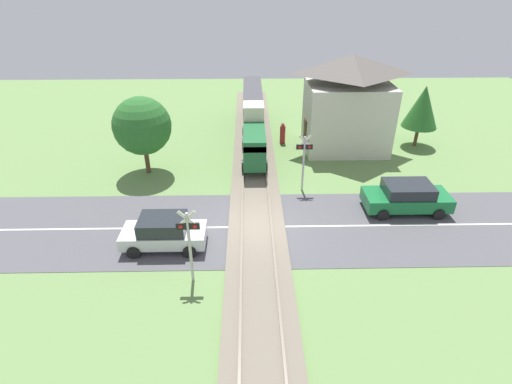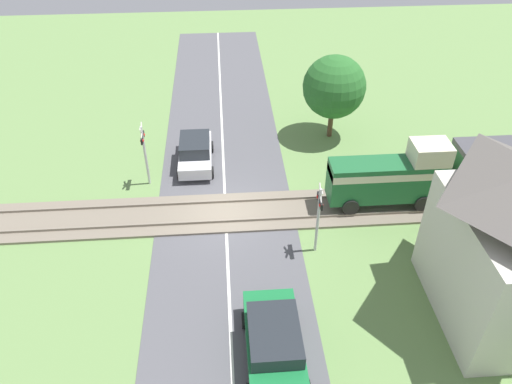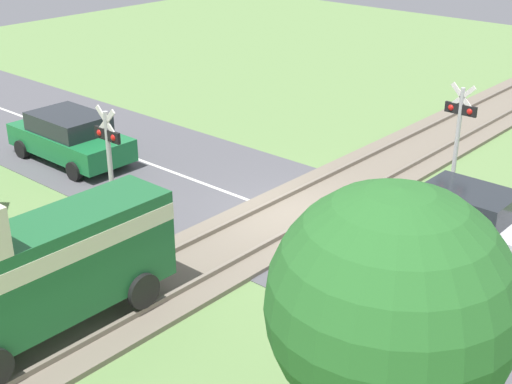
{
  "view_description": "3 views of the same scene",
  "coord_description": "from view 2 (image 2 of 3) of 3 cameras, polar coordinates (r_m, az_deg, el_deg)",
  "views": [
    {
      "loc": [
        -0.37,
        -16.34,
        11.27
      ],
      "look_at": [
        0.0,
        1.43,
        1.2
      ],
      "focal_mm": 28.0,
      "sensor_mm": 36.0,
      "label": 1
    },
    {
      "loc": [
        17.95,
        0.06,
        14.96
      ],
      "look_at": [
        0.0,
        1.43,
        1.2
      ],
      "focal_mm": 35.0,
      "sensor_mm": 36.0,
      "label": 2
    },
    {
      "loc": [
        -10.68,
        13.51,
        8.35
      ],
      "look_at": [
        0.0,
        1.43,
        1.2
      ],
      "focal_mm": 50.0,
      "sensor_mm": 36.0,
      "label": 3
    }
  ],
  "objects": [
    {
      "name": "road_surface",
      "position": [
        23.36,
        -3.49,
        -2.48
      ],
      "size": [
        48.0,
        6.4,
        0.02
      ],
      "color": "#515156",
      "rests_on": "ground_plane"
    },
    {
      "name": "pedestrian_by_station",
      "position": [
        23.84,
        23.46,
        -2.99
      ],
      "size": [
        0.39,
        0.39,
        1.56
      ],
      "color": "#B2282D",
      "rests_on": "ground_plane"
    },
    {
      "name": "tree_roadside_hedge",
      "position": [
        28.0,
        8.92,
        11.78
      ],
      "size": [
        3.45,
        3.45,
        4.79
      ],
      "color": "brown",
      "rests_on": "ground_plane"
    },
    {
      "name": "crossing_signal_east_approach",
      "position": [
        20.26,
        7.19,
        -2.18
      ],
      "size": [
        0.9,
        0.18,
        3.38
      ],
      "color": "#B7B7B7",
      "rests_on": "ground_plane"
    },
    {
      "name": "track_bed",
      "position": [
        23.33,
        -3.5,
        -2.37
      ],
      "size": [
        2.8,
        48.0,
        0.24
      ],
      "color": "#756B5B",
      "rests_on": "ground_plane"
    },
    {
      "name": "train",
      "position": [
        24.88,
        23.23,
        2.26
      ],
      "size": [
        1.58,
        12.68,
        3.18
      ],
      "color": "#1E6033",
      "rests_on": "track_bed"
    },
    {
      "name": "ground_plane",
      "position": [
        23.37,
        -3.49,
        -2.5
      ],
      "size": [
        60.0,
        60.0,
        0.0
      ],
      "primitive_type": "plane",
      "color": "#66894C"
    },
    {
      "name": "crossing_signal_west_approach",
      "position": [
        24.6,
        -12.67,
        5.02
      ],
      "size": [
        0.9,
        0.18,
        3.38
      ],
      "color": "#B7B7B7",
      "rests_on": "ground_plane"
    },
    {
      "name": "car_far_side",
      "position": [
        17.43,
        2.09,
        -16.87
      ],
      "size": [
        4.37,
        2.03,
        1.57
      ],
      "color": "#197038",
      "rests_on": "ground_plane"
    },
    {
      "name": "car_near_crossing",
      "position": [
        26.37,
        -6.95,
        4.61
      ],
      "size": [
        3.79,
        1.85,
        1.54
      ],
      "color": "silver",
      "rests_on": "ground_plane"
    }
  ]
}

